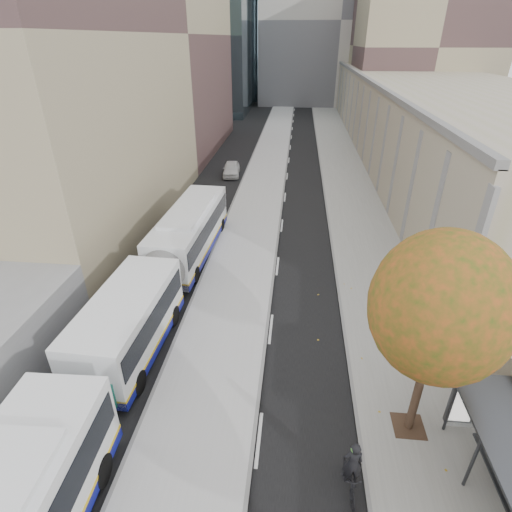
# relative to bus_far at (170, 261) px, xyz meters

# --- Properties ---
(bus_platform) EXTENTS (4.25, 150.00, 0.15)m
(bus_platform) POSITION_rel_bus_far_xyz_m (3.49, 13.83, -1.52)
(bus_platform) COLOR #AFAFAF
(bus_platform) RESTS_ON ground
(sidewalk) EXTENTS (4.75, 150.00, 0.08)m
(sidewalk) POSITION_rel_bus_far_xyz_m (11.49, 13.83, -1.55)
(sidewalk) COLOR gray
(sidewalk) RESTS_ON ground
(building_tan) EXTENTS (18.00, 92.00, 8.00)m
(building_tan) POSITION_rel_bus_far_xyz_m (22.87, 42.83, 2.41)
(building_tan) COLOR tan
(building_tan) RESTS_ON ground
(building_midrise) EXTENTS (24.00, 46.00, 25.00)m
(building_midrise) POSITION_rel_bus_far_xyz_m (-15.13, 19.83, 10.91)
(building_midrise) COLOR gray
(building_midrise) RESTS_ON ground
(building_far_block) EXTENTS (30.00, 18.00, 30.00)m
(building_far_block) POSITION_rel_bus_far_xyz_m (13.37, 74.83, 13.41)
(building_far_block) COLOR #A49E95
(building_far_block) RESTS_ON ground
(tree_c) EXTENTS (4.20, 4.20, 7.28)m
(tree_c) POSITION_rel_bus_far_xyz_m (10.97, -8.17, 3.66)
(tree_c) COLOR black
(tree_c) RESTS_ON sidewalk
(bus_far) EXTENTS (3.26, 17.59, 2.92)m
(bus_far) POSITION_rel_bus_far_xyz_m (0.00, 0.00, 0.00)
(bus_far) COLOR white
(bus_far) RESTS_ON ground
(cyclist) EXTENTS (0.64, 1.69, 2.12)m
(cyclist) POSITION_rel_bus_far_xyz_m (8.61, -10.62, -0.81)
(cyclist) COLOR black
(cyclist) RESTS_ON ground
(distant_car) EXTENTS (1.97, 4.07, 1.34)m
(distant_car) POSITION_rel_bus_far_xyz_m (0.12, 20.58, -0.92)
(distant_car) COLOR silver
(distant_car) RESTS_ON ground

